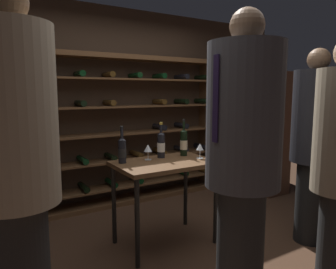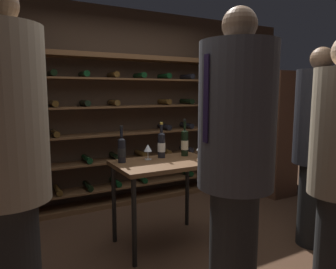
{
  "view_description": "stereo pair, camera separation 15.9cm",
  "coord_description": "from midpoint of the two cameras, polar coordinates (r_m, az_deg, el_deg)",
  "views": [
    {
      "loc": [
        -1.71,
        -2.4,
        1.51
      ],
      "look_at": [
        -0.08,
        0.26,
        1.09
      ],
      "focal_mm": 33.73,
      "sensor_mm": 36.0,
      "label": 1
    },
    {
      "loc": [
        -1.57,
        -2.48,
        1.51
      ],
      "look_at": [
        -0.08,
        0.26,
        1.09
      ],
      "focal_mm": 33.73,
      "sensor_mm": 36.0,
      "label": 2
    }
  ],
  "objects": [
    {
      "name": "back_wall",
      "position": [
        4.47,
        -7.08,
        5.14
      ],
      "size": [
        5.61,
        0.1,
        2.63
      ],
      "primitive_type": "cube",
      "color": "#3D2B1E",
      "rests_on": "ground"
    },
    {
      "name": "person_bystander_dark_jacket",
      "position": [
        3.37,
        26.57,
        -0.74
      ],
      "size": [
        0.44,
        0.44,
        1.92
      ],
      "rotation": [
        0.0,
        0.0,
        -2.13
      ],
      "color": "black",
      "rests_on": "ground"
    },
    {
      "name": "wine_bottle_black_capsule",
      "position": [
        3.23,
        0.22,
        -1.85
      ],
      "size": [
        0.08,
        0.08,
        0.37
      ],
      "color": "black",
      "rests_on": "tasting_table"
    },
    {
      "name": "ground_plane",
      "position": [
        3.3,
        5.01,
        -19.55
      ],
      "size": [
        9.43,
        9.43,
        0.0
      ],
      "primitive_type": "plane",
      "color": "#472D1E"
    },
    {
      "name": "wine_rack",
      "position": [
        4.23,
        -8.64,
        0.5
      ],
      "size": [
        3.27,
        0.32,
        1.99
      ],
      "color": "brown",
      "rests_on": "ground"
    },
    {
      "name": "wine_bottle_amber_reserve",
      "position": [
        3.34,
        4.39,
        -1.43
      ],
      "size": [
        0.08,
        0.08,
        0.39
      ],
      "color": "black",
      "rests_on": "tasting_table"
    },
    {
      "name": "tasting_table",
      "position": [
        3.11,
        0.79,
        -6.78
      ],
      "size": [
        0.96,
        0.63,
        0.84
      ],
      "color": "brown",
      "rests_on": "ground"
    },
    {
      "name": "wine_bottle_red_label",
      "position": [
        3.03,
        -6.88,
        -2.73
      ],
      "size": [
        0.08,
        0.08,
        0.35
      ],
      "color": "black",
      "rests_on": "tasting_table"
    },
    {
      "name": "display_cabinet",
      "position": [
        4.86,
        20.33,
        -0.01
      ],
      "size": [
        0.44,
        0.36,
        1.8
      ],
      "primitive_type": "cube",
      "color": "#4C2D1E",
      "rests_on": "ground"
    },
    {
      "name": "person_host_in_suit",
      "position": [
        1.94,
        -25.07,
        -3.58
      ],
      "size": [
        0.46,
        0.46,
        2.09
      ],
      "rotation": [
        0.0,
        0.0,
        2.92
      ],
      "color": "#242424",
      "rests_on": "ground"
    },
    {
      "name": "wine_glass_stemmed_right",
      "position": [
        3.21,
        7.26,
        -2.41
      ],
      "size": [
        0.07,
        0.07,
        0.15
      ],
      "color": "silver",
      "rests_on": "tasting_table"
    },
    {
      "name": "wine_glass_stemmed_center",
      "position": [
        3.15,
        -2.21,
        -2.55
      ],
      "size": [
        0.08,
        0.08,
        0.16
      ],
      "color": "silver",
      "rests_on": "tasting_table"
    },
    {
      "name": "person_guest_blue_shirt",
      "position": [
        2.15,
        14.24,
        -2.91
      ],
      "size": [
        0.51,
        0.5,
        2.04
      ],
      "rotation": [
        0.0,
        0.0,
        1.52
      ],
      "color": "#2B2B2B",
      "rests_on": "ground"
    }
  ]
}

